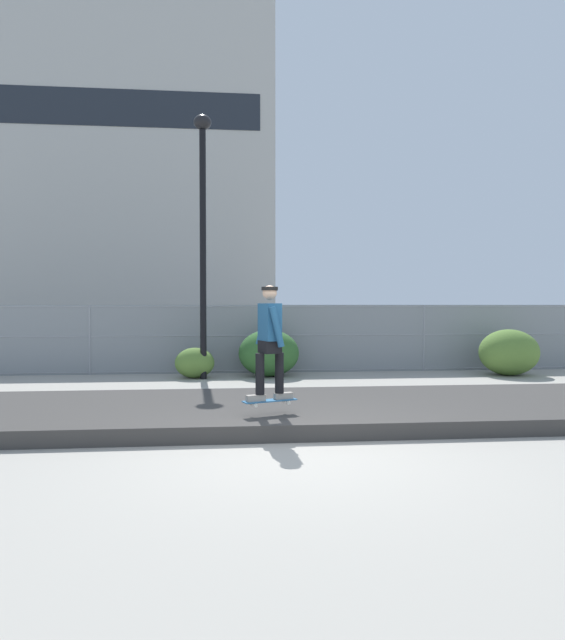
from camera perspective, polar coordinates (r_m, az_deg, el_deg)
ground_plane at (r=6.96m, az=1.65°, el=-13.75°), size 120.00×120.00×0.00m
gravel_berm at (r=8.97m, az=-0.03°, el=-9.49°), size 15.56×3.30×0.24m
skateboard at (r=7.93m, az=-1.35°, el=-8.52°), size 0.82×0.46×0.07m
skater at (r=7.82m, az=-1.36°, el=-1.66°), size 0.71×0.62×1.66m
chain_fence at (r=14.73m, az=-2.20°, el=-1.97°), size 27.38×0.06×1.85m
street_lamp at (r=13.75m, az=-8.40°, el=10.94°), size 0.44×0.44×6.52m
parked_car_near at (r=17.63m, az=-20.51°, el=-1.79°), size 4.42×1.99×1.66m
library_building at (r=46.29m, az=-18.52°, el=14.44°), size 26.42×12.72×24.43m
shrub_left at (r=13.86m, az=-9.25°, el=-4.48°), size 0.99×0.81×0.77m
shrub_center at (r=13.96m, az=-1.45°, el=-3.51°), size 1.56×1.28×1.21m
shrub_right at (r=15.39m, az=22.77°, el=-3.16°), size 1.56×1.28×1.21m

